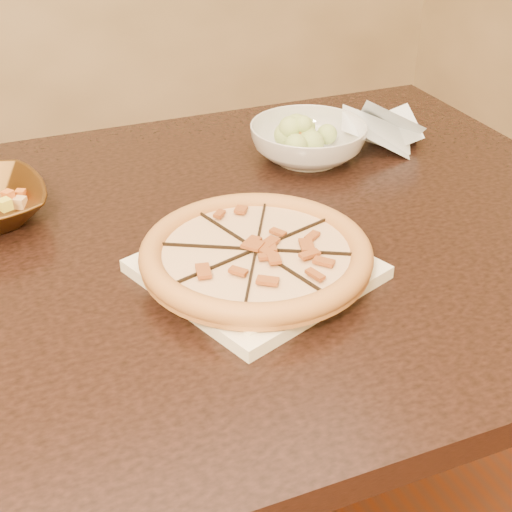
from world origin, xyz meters
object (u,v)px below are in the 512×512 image
object	(u,v)px
dining_table	(157,299)
salad_bowl	(308,142)
plate	(256,268)
pizza	(256,253)

from	to	relation	value
dining_table	salad_bowl	xyz separation A→B (m)	(0.35, 0.19, 0.13)
plate	pizza	bearing A→B (deg)	-168.99
dining_table	salad_bowl	bearing A→B (deg)	27.90
pizza	salad_bowl	size ratio (longest dim) A/B	1.50
pizza	salad_bowl	distance (m)	0.40
dining_table	pizza	size ratio (longest dim) A/B	4.87
dining_table	pizza	distance (m)	0.21
plate	salad_bowl	bearing A→B (deg)	52.24
plate	pizza	world-z (taller)	pizza
plate	dining_table	bearing A→B (deg)	130.42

